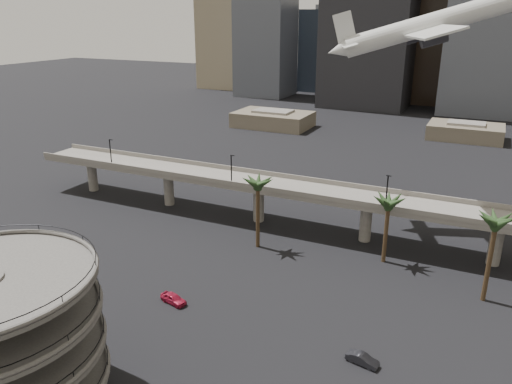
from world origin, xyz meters
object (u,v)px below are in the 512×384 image
at_px(airborne_jet, 425,26).
at_px(car_b, 362,359).
at_px(car_a, 173,298).
at_px(overpass, 310,195).

relative_size(airborne_jet, car_b, 8.68).
height_order(airborne_jet, car_a, airborne_jet).
xyz_separation_m(overpass, car_b, (19.36, -34.99, -6.67)).
distance_m(overpass, car_a, 35.32).
bearing_deg(overpass, car_b, -61.04).
bearing_deg(car_a, airborne_jet, -13.93).
relative_size(airborne_jet, car_a, 8.14).
height_order(overpass, airborne_jet, airborne_jet).
xyz_separation_m(airborne_jet, car_a, (-24.78, -49.20, -37.21)).
distance_m(car_a, car_b, 28.48).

